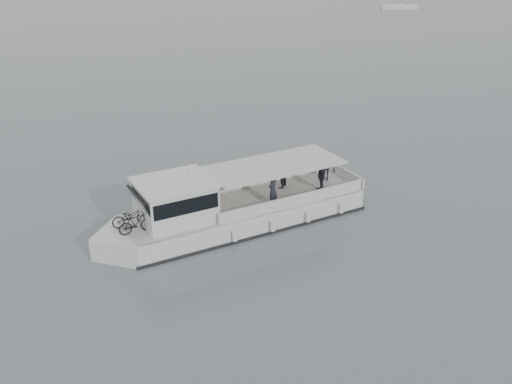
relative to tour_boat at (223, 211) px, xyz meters
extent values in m
plane|color=slate|center=(5.40, 0.38, -0.92)|extent=(1400.00, 1400.00, 0.00)
cube|color=white|center=(1.08, 0.45, -0.48)|extent=(12.00, 7.42, 1.27)
cube|color=white|center=(-4.32, -1.82, -0.48)|extent=(2.93, 2.93, 1.27)
cube|color=beige|center=(1.08, 0.45, 0.15)|extent=(12.00, 7.42, 0.06)
cube|color=black|center=(1.08, 0.45, -0.87)|extent=(12.23, 7.60, 0.18)
cube|color=white|center=(2.11, 2.52, 0.45)|extent=(7.23, 3.12, 0.59)
cube|color=white|center=(3.28, -0.25, 0.45)|extent=(7.23, 3.12, 0.59)
cube|color=white|center=(6.43, 2.70, 0.45)|extent=(1.30, 2.92, 0.59)
cube|color=white|center=(-2.16, -0.91, 1.03)|extent=(3.90, 3.64, 1.76)
cube|color=black|center=(-3.55, -1.50, 1.18)|extent=(1.45, 2.46, 1.13)
cube|color=black|center=(-2.16, -0.91, 1.32)|extent=(3.73, 3.60, 0.68)
cube|color=white|center=(-2.16, -0.91, 1.96)|extent=(4.15, 3.89, 0.10)
cube|color=silver|center=(2.52, 1.06, 1.76)|extent=(7.25, 5.27, 0.08)
cylinder|color=silver|center=(0.17, -1.41, 0.96)|extent=(0.08, 0.08, 1.61)
cylinder|color=silver|center=(-0.89, 1.10, 0.96)|extent=(0.08, 0.08, 1.61)
cylinder|color=silver|center=(5.92, 1.01, 0.96)|extent=(0.08, 0.08, 1.61)
cylinder|color=silver|center=(4.86, 3.53, 0.96)|extent=(0.08, 0.08, 1.61)
cylinder|color=silver|center=(-3.04, -0.33, 3.23)|extent=(0.04, 0.04, 2.54)
cylinder|color=silver|center=(-1.54, -1.39, 3.03)|extent=(0.04, 0.04, 2.15)
cylinder|color=silver|center=(0.39, -1.70, -0.43)|extent=(0.31, 0.31, 0.49)
cylinder|color=silver|center=(2.19, -0.94, -0.43)|extent=(0.31, 0.31, 0.49)
cylinder|color=silver|center=(3.99, -0.19, -0.43)|extent=(0.31, 0.31, 0.49)
cylinder|color=silver|center=(5.79, 0.57, -0.43)|extent=(0.31, 0.31, 0.49)
imported|color=black|center=(-4.11, -1.31, 0.59)|extent=(1.77, 1.19, 0.88)
imported|color=black|center=(-3.81, -2.03, 0.62)|extent=(1.59, 1.00, 0.93)
imported|color=#242730|center=(2.32, 0.02, 0.97)|extent=(0.66, 0.71, 1.64)
imported|color=#242730|center=(2.97, 1.99, 0.97)|extent=(0.94, 1.00, 1.64)
imported|color=#242730|center=(4.90, 1.43, 0.97)|extent=(0.40, 0.96, 1.64)
imported|color=#242730|center=(5.42, 2.70, 0.97)|extent=(1.22, 1.10, 1.64)
cube|color=white|center=(37.07, 82.42, -0.62)|extent=(6.78, 2.75, 0.75)
cube|color=white|center=(37.07, 82.42, -0.30)|extent=(2.48, 2.07, 0.45)
camera|label=1|loc=(-1.05, -23.87, 11.80)|focal=40.00mm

